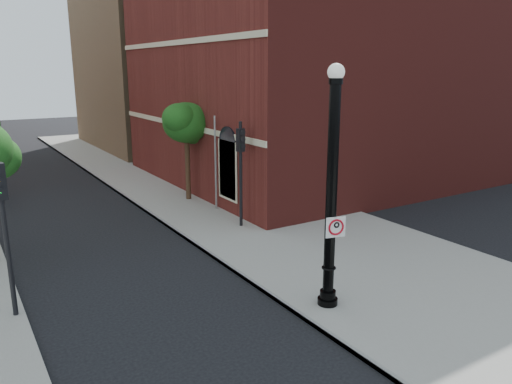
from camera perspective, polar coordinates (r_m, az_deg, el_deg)
ground at (r=12.50m, az=-3.07°, el=-16.23°), size 120.00×120.00×0.00m
sidewalk_right at (r=23.31m, az=-2.10°, el=-1.52°), size 8.00×60.00×0.12m
curb_edge at (r=21.69m, az=-11.19°, el=-2.95°), size 0.10×60.00×0.14m
brick_wall_building at (r=31.62m, az=10.32°, el=13.71°), size 22.30×16.30×12.50m
bg_building_tan_b at (r=44.81m, az=-3.94°, el=14.86°), size 22.00×14.00×14.00m
lamppost at (r=12.88m, az=8.59°, el=-1.15°), size 0.54×0.54×6.41m
no_parking_sign at (r=12.97m, az=9.10°, el=-3.97°), size 0.53×0.16×0.55m
traffic_signal_left at (r=13.64m, az=-26.98°, el=-1.80°), size 0.32×0.37×4.36m
traffic_signal_right at (r=19.48m, az=-1.75°, el=3.96°), size 0.27×0.35×4.30m
utility_pole at (r=22.15m, az=-4.65°, el=3.15°), size 0.09×0.09×4.29m
street_tree_c at (r=23.86m, az=-7.95°, el=7.73°), size 2.64×2.38×4.75m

